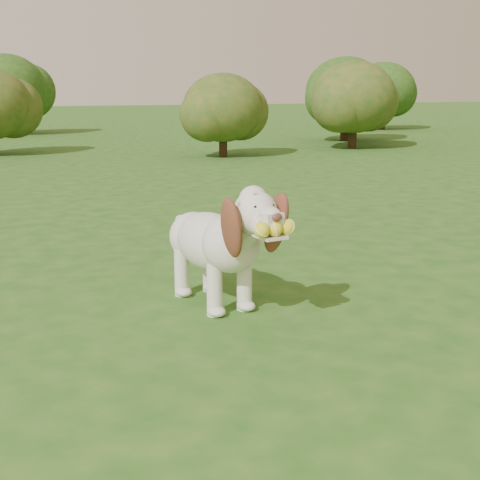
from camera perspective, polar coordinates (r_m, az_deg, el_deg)
name	(u,v)px	position (r m, az deg, el deg)	size (l,w,h in m)	color
ground	(244,313)	(3.43, 0.38, -6.28)	(80.00, 80.00, 0.00)	#1E4F16
dog	(219,239)	(3.43, -1.78, 0.07)	(0.43, 1.05, 0.68)	silver
shrub_c	(223,108)	(11.12, -1.47, 11.22)	(1.31, 1.31, 1.36)	#382314
shrub_f	(346,92)	(14.70, 9.01, 12.40)	(1.70, 1.70, 1.77)	#382314
shrub_i	(6,87)	(17.36, -19.35, 12.20)	(1.85, 1.85, 1.92)	#382314
shrub_d	(354,97)	(12.83, 9.69, 11.92)	(1.55, 1.55, 1.61)	#382314
shrub_h	(383,90)	(18.85, 12.12, 12.41)	(1.73, 1.73, 1.80)	#382314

